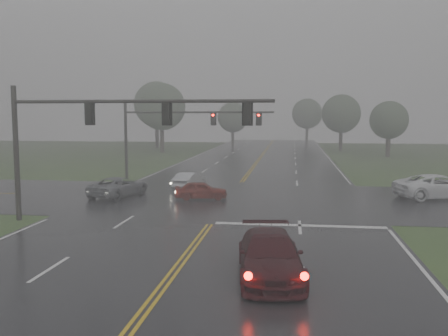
# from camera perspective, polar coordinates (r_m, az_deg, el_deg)

# --- Properties ---
(main_road) EXTENTS (18.00, 160.00, 0.02)m
(main_road) POSITION_cam_1_polar(r_m,az_deg,el_deg) (31.16, 0.17, -4.14)
(main_road) COLOR black
(main_road) RESTS_ON ground
(cross_street) EXTENTS (120.00, 14.00, 0.02)m
(cross_street) POSITION_cam_1_polar(r_m,az_deg,el_deg) (33.12, 0.63, -3.53)
(cross_street) COLOR black
(cross_street) RESTS_ON ground
(stop_bar) EXTENTS (8.50, 0.50, 0.01)m
(stop_bar) POSITION_cam_1_polar(r_m,az_deg,el_deg) (25.41, 8.64, -6.55)
(stop_bar) COLOR silver
(stop_bar) RESTS_ON ground
(sedan_maroon) EXTENTS (2.70, 5.39, 1.50)m
(sedan_maroon) POSITION_cam_1_polar(r_m,az_deg,el_deg) (17.46, 5.25, -12.40)
(sedan_maroon) COLOR black
(sedan_maroon) RESTS_ON ground
(sedan_red) EXTENTS (3.66, 1.98, 1.18)m
(sedan_red) POSITION_cam_1_polar(r_m,az_deg,el_deg) (32.91, -2.64, -3.59)
(sedan_red) COLOR maroon
(sedan_red) RESTS_ON ground
(sedan_silver) EXTENTS (2.02, 3.96, 1.24)m
(sedan_silver) POSITION_cam_1_polar(r_m,az_deg,el_deg) (37.50, -3.97, -2.41)
(sedan_silver) COLOR silver
(sedan_silver) RESTS_ON ground
(car_grey) EXTENTS (3.46, 5.24, 1.34)m
(car_grey) POSITION_cam_1_polar(r_m,az_deg,el_deg) (34.65, -11.89, -3.23)
(car_grey) COLOR slate
(car_grey) RESTS_ON ground
(pickup_white) EXTENTS (6.24, 4.20, 1.59)m
(pickup_white) POSITION_cam_1_polar(r_m,az_deg,el_deg) (36.09, 23.26, -3.23)
(pickup_white) COLOR white
(pickup_white) RESTS_ON ground
(signal_gantry_near) EXTENTS (13.56, 0.31, 7.04)m
(signal_gantry_near) POSITION_cam_1_polar(r_m,az_deg,el_deg) (26.23, -14.77, 4.66)
(signal_gantry_near) COLOR black
(signal_gantry_near) RESTS_ON ground
(signal_gantry_far) EXTENTS (12.89, 0.33, 6.53)m
(signal_gantry_far) POSITION_cam_1_polar(r_m,az_deg,el_deg) (42.84, -6.02, 4.84)
(signal_gantry_far) COLOR black
(signal_gantry_far) RESTS_ON ground
(tree_nw_a) EXTENTS (6.96, 6.96, 10.22)m
(tree_nw_a) POSITION_cam_1_polar(r_m,az_deg,el_deg) (74.32, -7.13, 6.95)
(tree_nw_a) COLOR #2D251D
(tree_nw_a) RESTS_ON ground
(tree_ne_a) EXTENTS (5.92, 5.92, 8.70)m
(tree_ne_a) POSITION_cam_1_polar(r_m,az_deg,el_deg) (78.86, 13.26, 6.06)
(tree_ne_a) COLOR #2D251D
(tree_ne_a) RESTS_ON ground
(tree_n_mid) EXTENTS (5.30, 5.30, 7.78)m
(tree_n_mid) POSITION_cam_1_polar(r_m,az_deg,el_deg) (87.91, 1.01, 5.81)
(tree_n_mid) COLOR #2D251D
(tree_n_mid) RESTS_ON ground
(tree_e_near) EXTENTS (5.03, 5.03, 7.38)m
(tree_e_near) POSITION_cam_1_polar(r_m,az_deg,el_deg) (69.45, 18.33, 5.21)
(tree_e_near) COLOR #2D251D
(tree_e_near) RESTS_ON ground
(tree_nw_b) EXTENTS (7.58, 7.58, 11.13)m
(tree_nw_b) POSITION_cam_1_polar(r_m,az_deg,el_deg) (84.87, -7.72, 7.24)
(tree_nw_b) COLOR #2D251D
(tree_nw_b) RESTS_ON ground
(tree_n_far) EXTENTS (5.97, 5.97, 8.77)m
(tree_n_far) POSITION_cam_1_polar(r_m,az_deg,el_deg) (99.96, 9.48, 6.13)
(tree_n_far) COLOR #2D251D
(tree_n_far) RESTS_ON ground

